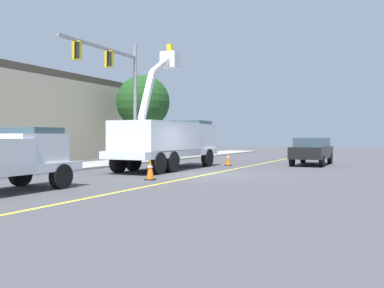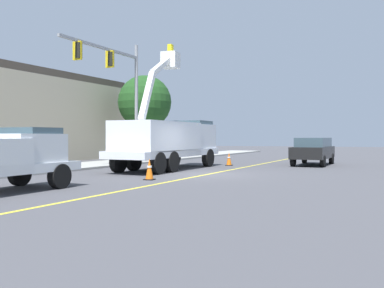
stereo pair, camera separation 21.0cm
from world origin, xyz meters
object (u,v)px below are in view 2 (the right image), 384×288
(utility_bucket_truck, at_px, (169,139))
(traffic_cone_mid_front, at_px, (149,169))
(passing_minivan, at_px, (313,149))
(traffic_cone_mid_rear, at_px, (229,159))
(traffic_signal_mast, at_px, (118,78))

(utility_bucket_truck, relative_size, traffic_cone_mid_front, 9.70)
(passing_minivan, distance_m, traffic_cone_mid_rear, 5.31)
(passing_minivan, xyz_separation_m, traffic_cone_mid_front, (-11.45, 5.96, -0.54))
(traffic_cone_mid_rear, bearing_deg, traffic_signal_mast, 105.62)
(utility_bucket_truck, relative_size, traffic_cone_mid_rear, 10.50)
(utility_bucket_truck, xyz_separation_m, traffic_cone_mid_front, (-5.52, -1.33, -1.18))
(traffic_cone_mid_rear, bearing_deg, utility_bucket_truck, 147.53)
(traffic_cone_mid_front, distance_m, traffic_cone_mid_rear, 9.43)
(traffic_signal_mast, bearing_deg, traffic_cone_mid_front, -143.98)
(passing_minivan, bearing_deg, utility_bucket_truck, 129.06)
(passing_minivan, relative_size, traffic_cone_mid_rear, 6.23)
(traffic_cone_mid_rear, distance_m, traffic_signal_mast, 8.43)
(utility_bucket_truck, relative_size, passing_minivan, 1.69)
(traffic_cone_mid_front, bearing_deg, traffic_signal_mast, 36.02)
(utility_bucket_truck, height_order, traffic_signal_mast, traffic_signal_mast)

